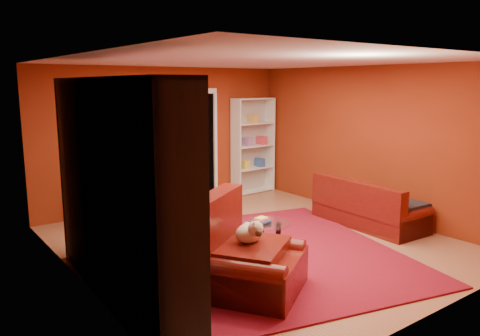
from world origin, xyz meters
TOP-DOWN VIEW (x-y plane):
  - floor at (0.00, 0.00)m, footprint 5.00×5.50m
  - ceiling at (0.00, 0.00)m, footprint 5.00×5.50m
  - wall_back at (0.00, 2.77)m, footprint 5.00×0.05m
  - wall_left at (-2.52, 0.00)m, footprint 0.05×5.50m
  - wall_right at (2.52, 0.00)m, footprint 0.05×5.50m
  - doorway at (0.60, 2.73)m, footprint 1.06×0.60m
  - rug at (-0.12, -0.51)m, footprint 4.00×4.39m
  - media_unit at (-2.27, -0.51)m, footprint 0.63×3.10m
  - christmas_tree at (-1.08, 2.15)m, footprint 1.12×1.12m
  - gift_box_teal at (-1.49, 1.57)m, footprint 0.36×0.36m
  - gift_box_green at (-0.85, 1.78)m, footprint 0.32×0.32m
  - gift_box_red at (-1.33, 2.46)m, footprint 0.30×0.30m
  - white_bookshelf at (1.95, 2.57)m, footprint 0.96×0.38m
  - armchair at (-1.07, -1.27)m, footprint 1.59×1.59m
  - dog at (-1.06, -1.20)m, footprint 0.50×0.47m
  - sofa at (2.02, -0.43)m, footprint 0.91×1.86m
  - coffee_table at (-0.03, -0.24)m, footprint 0.86×0.86m
  - acrylic_chair at (-0.44, 1.48)m, footprint 0.46×0.50m

SIDE VIEW (x-z plane):
  - floor at x=0.00m, z-range -0.05..0.00m
  - rug at x=-0.12m, z-range 0.00..0.02m
  - gift_box_red at x=-1.33m, z-range 0.00..0.23m
  - gift_box_green at x=-0.85m, z-range 0.00..0.24m
  - gift_box_teal at x=-1.49m, z-range 0.00..0.30m
  - coffee_table at x=-0.03m, z-range -0.04..0.42m
  - sofa at x=2.02m, z-range 0.00..0.79m
  - acrylic_chair at x=-0.44m, z-range 0.00..0.87m
  - armchair at x=-1.07m, z-range 0.00..0.90m
  - dog at x=-1.06m, z-range 0.52..0.81m
  - christmas_tree at x=-1.08m, z-range -0.03..1.86m
  - white_bookshelf at x=1.95m, z-range -0.03..2.02m
  - doorway at x=0.60m, z-range -0.03..2.13m
  - media_unit at x=-2.27m, z-range 0.00..2.36m
  - wall_back at x=0.00m, z-range 0.00..2.60m
  - wall_left at x=-2.52m, z-range 0.00..2.60m
  - wall_right at x=2.52m, z-range 0.00..2.60m
  - ceiling at x=0.00m, z-range 2.60..2.65m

